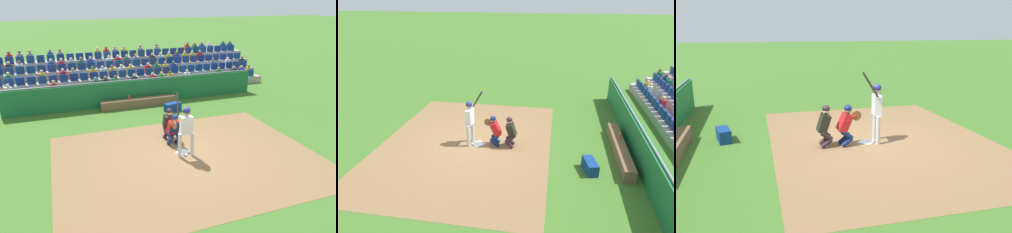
% 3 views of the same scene
% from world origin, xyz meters
% --- Properties ---
extents(ground_plane, '(160.00, 160.00, 0.00)m').
position_xyz_m(ground_plane, '(0.00, 0.00, 0.00)').
color(ground_plane, '#3C6823').
extents(infield_dirt_patch, '(9.11, 6.88, 0.01)m').
position_xyz_m(infield_dirt_patch, '(0.00, 0.50, 0.00)').
color(infield_dirt_patch, brown).
rests_on(infield_dirt_patch, ground_plane).
extents(home_plate_marker, '(0.62, 0.62, 0.02)m').
position_xyz_m(home_plate_marker, '(0.00, 0.00, 0.02)').
color(home_plate_marker, white).
rests_on(home_plate_marker, infield_dirt_patch).
extents(batter_at_plate, '(0.60, 0.67, 2.26)m').
position_xyz_m(batter_at_plate, '(0.03, 0.30, 1.16)').
color(batter_at_plate, silver).
rests_on(batter_at_plate, ground_plane).
extents(catcher_crouching, '(0.48, 0.73, 1.29)m').
position_xyz_m(catcher_crouching, '(0.10, -0.68, 0.72)').
color(catcher_crouching, navy).
rests_on(catcher_crouching, ground_plane).
extents(home_plate_umpire, '(0.46, 0.46, 1.31)m').
position_xyz_m(home_plate_umpire, '(0.05, -1.34, 0.71)').
color(home_plate_umpire, '#2B1E25').
rests_on(home_plate_umpire, ground_plane).
extents(dugout_wall, '(13.34, 0.24, 1.35)m').
position_xyz_m(dugout_wall, '(0.00, -6.13, 0.65)').
color(dugout_wall, '#1A6534').
rests_on(dugout_wall, ground_plane).
extents(dugout_bench, '(3.94, 0.40, 0.44)m').
position_xyz_m(dugout_bench, '(0.16, -5.58, 0.22)').
color(dugout_bench, brown).
rests_on(dugout_bench, ground_plane).
extents(water_bottle_on_bench, '(0.07, 0.07, 0.21)m').
position_xyz_m(water_bottle_on_bench, '(0.65, -5.61, 0.54)').
color(water_bottle_on_bench, '#E14D1A').
rests_on(water_bottle_on_bench, dugout_bench).
extents(equipment_duffel_bag, '(0.91, 0.54, 0.41)m').
position_xyz_m(equipment_duffel_bag, '(-1.25, -4.35, 0.21)').
color(equipment_duffel_bag, navy).
rests_on(equipment_duffel_bag, ground_plane).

